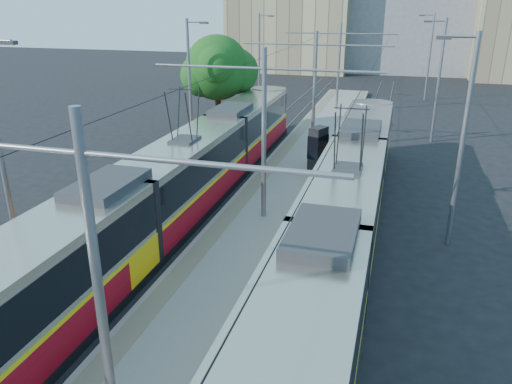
% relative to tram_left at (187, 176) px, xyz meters
% --- Properties ---
extents(ground, '(160.00, 160.00, 0.00)m').
position_rel_tram_left_xyz_m(ground, '(3.60, -8.22, -1.71)').
color(ground, black).
rests_on(ground, ground).
extents(platform, '(4.00, 50.00, 0.30)m').
position_rel_tram_left_xyz_m(platform, '(3.60, 8.78, -1.56)').
color(platform, gray).
rests_on(platform, ground).
extents(tactile_strip_left, '(0.70, 50.00, 0.01)m').
position_rel_tram_left_xyz_m(tactile_strip_left, '(2.15, 8.78, -1.40)').
color(tactile_strip_left, gray).
rests_on(tactile_strip_left, platform).
extents(tactile_strip_right, '(0.70, 50.00, 0.01)m').
position_rel_tram_left_xyz_m(tactile_strip_right, '(5.05, 8.78, -1.40)').
color(tactile_strip_right, gray).
rests_on(tactile_strip_right, platform).
extents(rails, '(8.71, 70.00, 0.03)m').
position_rel_tram_left_xyz_m(rails, '(3.60, 8.78, -1.69)').
color(rails, gray).
rests_on(rails, ground).
extents(track_arrow, '(1.20, 5.00, 0.01)m').
position_rel_tram_left_xyz_m(track_arrow, '(0.00, -11.22, -1.70)').
color(track_arrow, silver).
rests_on(track_arrow, ground).
extents(tram_left, '(2.43, 30.88, 5.50)m').
position_rel_tram_left_xyz_m(tram_left, '(0.00, 0.00, 0.00)').
color(tram_left, black).
rests_on(tram_left, ground).
extents(tram_right, '(2.43, 28.72, 5.50)m').
position_rel_tram_left_xyz_m(tram_right, '(7.20, -2.10, 0.15)').
color(tram_right, black).
rests_on(tram_right, ground).
extents(catenary, '(9.20, 70.00, 7.00)m').
position_rel_tram_left_xyz_m(catenary, '(3.60, 5.93, 2.82)').
color(catenary, gray).
rests_on(catenary, platform).
extents(street_lamps, '(15.18, 38.22, 8.00)m').
position_rel_tram_left_xyz_m(street_lamps, '(3.60, 12.78, 2.48)').
color(street_lamps, gray).
rests_on(street_lamps, ground).
extents(shelter, '(1.04, 1.26, 2.40)m').
position_rel_tram_left_xyz_m(shelter, '(4.78, 6.56, -0.15)').
color(shelter, black).
rests_on(shelter, platform).
extents(tree, '(4.78, 4.42, 6.94)m').
position_rel_tram_left_xyz_m(tree, '(-2.94, 13.11, 2.99)').
color(tree, '#382314').
rests_on(tree, ground).
extents(building_left, '(16.32, 12.24, 13.68)m').
position_rel_tram_left_xyz_m(building_left, '(-6.40, 51.78, 5.14)').
color(building_left, tan).
rests_on(building_left, ground).
extents(building_centre, '(18.36, 14.28, 17.11)m').
position_rel_tram_left_xyz_m(building_centre, '(9.60, 55.78, 6.86)').
color(building_centre, gray).
rests_on(building_centre, ground).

